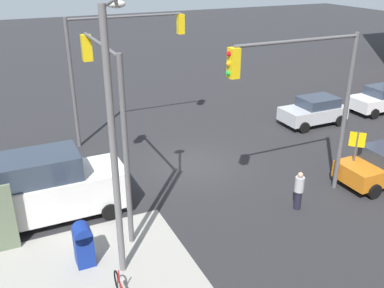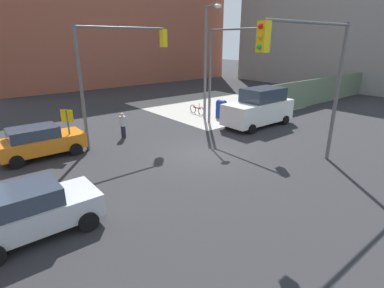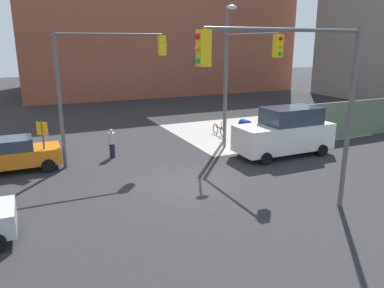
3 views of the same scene
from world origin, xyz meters
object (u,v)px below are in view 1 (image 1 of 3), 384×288
coupe_white (382,99)px  pedestrian_crossing (299,190)px  traffic_signal_nw_corner (306,88)px  street_lamp_corner (114,126)px  sedan_silver (314,111)px  van_white_delivery (49,187)px  traffic_signal_ne_corner (108,99)px  traffic_signal_se_corner (118,52)px  mailbox_blue (83,243)px

coupe_white → pedestrian_crossing: size_ratio=2.55×
coupe_white → traffic_signal_nw_corner: bearing=29.1°
street_lamp_corner → pedestrian_crossing: 8.06m
coupe_white → sedan_silver: size_ratio=1.06×
coupe_white → van_white_delivery: 21.16m
traffic_signal_ne_corner → traffic_signal_se_corner: bearing=-108.5°
traffic_signal_se_corner → coupe_white: (-16.17, 2.51, -3.83)m
street_lamp_corner → coupe_white: bearing=-158.7°
coupe_white → sedan_silver: 5.42m
pedestrian_crossing → traffic_signal_nw_corner: bearing=164.2°
traffic_signal_nw_corner → van_white_delivery: 10.09m
traffic_signal_ne_corner → coupe_white: bearing=-166.0°
traffic_signal_se_corner → street_lamp_corner: (2.94, 9.96, 0.03)m
mailbox_blue → pedestrian_crossing: size_ratio=0.90×
traffic_signal_ne_corner → pedestrian_crossing: bearing=158.4°
traffic_signal_ne_corner → van_white_delivery: traffic_signal_ne_corner is taller
traffic_signal_se_corner → street_lamp_corner: size_ratio=0.81×
traffic_signal_ne_corner → van_white_delivery: bearing=-20.2°
sedan_silver → mailbox_blue: bearing=25.1°
traffic_signal_ne_corner → sedan_silver: bearing=-160.8°
van_white_delivery → pedestrian_crossing: (-8.75, 3.40, -0.47)m
traffic_signal_se_corner → sedan_silver: 11.70m
mailbox_blue → coupe_white: size_ratio=0.35×
traffic_signal_se_corner → van_white_delivery: traffic_signal_se_corner is taller
traffic_signal_se_corner → street_lamp_corner: bearing=73.6°
traffic_signal_ne_corner → mailbox_blue: 4.82m
traffic_signal_se_corner → pedestrian_crossing: (-4.11, 9.70, -3.86)m
traffic_signal_nw_corner → pedestrian_crossing: (0.38, 0.70, -3.82)m
street_lamp_corner → van_white_delivery: bearing=-65.1°
traffic_signal_se_corner → sedan_silver: size_ratio=1.71×
sedan_silver → van_white_delivery: van_white_delivery is taller
traffic_signal_nw_corner → traffic_signal_ne_corner: (6.88, -1.87, -0.04)m
pedestrian_crossing → mailbox_blue: bearing=-79.0°
traffic_signal_se_corner → mailbox_blue: (4.09, 9.50, -3.91)m
traffic_signal_nw_corner → van_white_delivery: (9.13, -2.70, -3.36)m
coupe_white → sedan_silver: bearing=0.4°
traffic_signal_ne_corner → van_white_delivery: (2.25, -0.83, -3.32)m
coupe_white → traffic_signal_ne_corner: bearing=14.0°
mailbox_blue → street_lamp_corner: bearing=158.1°
van_white_delivery → pedestrian_crossing: van_white_delivery is taller
mailbox_blue → pedestrian_crossing: (-8.20, 0.20, 0.05)m
street_lamp_corner → traffic_signal_nw_corner: bearing=-172.6°
traffic_signal_nw_corner → sedan_silver: bearing=-134.2°
mailbox_blue → van_white_delivery: size_ratio=0.26×
van_white_delivery → mailbox_blue: bearing=99.8°
van_white_delivery → street_lamp_corner: bearing=114.9°
traffic_signal_se_corner → van_white_delivery: bearing=53.6°
sedan_silver → traffic_signal_ne_corner: bearing=19.2°
coupe_white → sedan_silver: (5.42, 0.04, -0.00)m
pedestrian_crossing → coupe_white: bearing=133.2°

